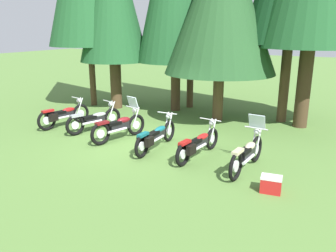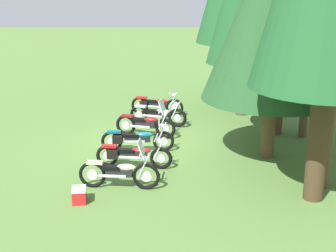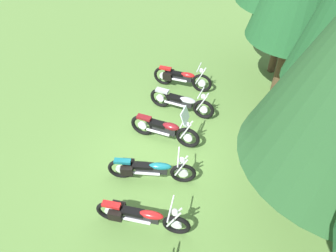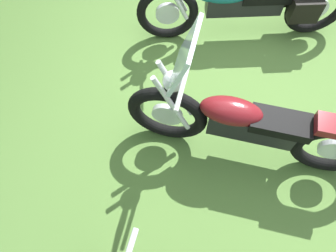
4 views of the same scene
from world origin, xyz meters
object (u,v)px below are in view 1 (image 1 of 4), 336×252
motorcycle_1 (95,119)px  picnic_cooler (271,184)px  motorcycle_0 (63,115)px  motorcycle_2 (120,126)px  pine_tree_4 (222,0)px  motorcycle_3 (156,136)px  motorcycle_5 (248,153)px  motorcycle_4 (198,144)px

motorcycle_1 → picnic_cooler: (6.61, -1.95, -0.25)m
motorcycle_0 → picnic_cooler: (8.02, -1.85, -0.26)m
motorcycle_0 → motorcycle_2: size_ratio=1.00×
motorcycle_0 → pine_tree_4: bearing=-39.7°
motorcycle_3 → motorcycle_5: motorcycle_5 is taller
motorcycle_0 → motorcycle_4: motorcycle_0 is taller
motorcycle_3 → pine_tree_4: size_ratio=0.33×
pine_tree_4 → picnic_cooler: size_ratio=14.55×
motorcycle_1 → motorcycle_3: motorcycle_1 is taller
motorcycle_2 → pine_tree_4: 5.99m
pine_tree_4 → motorcycle_4: bearing=-77.9°
motorcycle_1 → picnic_cooler: motorcycle_1 is taller
motorcycle_2 → motorcycle_0: bearing=100.0°
motorcycle_2 → pine_tree_4: (2.02, 3.88, 4.09)m
motorcycle_0 → motorcycle_5: (7.20, -0.88, 0.03)m
motorcycle_3 → motorcycle_4: motorcycle_3 is taller
motorcycle_5 → motorcycle_2: bearing=88.5°
pine_tree_4 → picnic_cooler: (3.20, -5.41, -4.38)m
motorcycle_3 → pine_tree_4: pine_tree_4 is taller
motorcycle_0 → motorcycle_4: (5.71, -0.65, -0.03)m
picnic_cooler → motorcycle_0: bearing=167.0°
motorcycle_1 → motorcycle_2: size_ratio=1.02×
motorcycle_2 → motorcycle_4: motorcycle_2 is taller
motorcycle_1 → motorcycle_2: (1.39, -0.42, 0.04)m
picnic_cooler → motorcycle_3: bearing=161.4°
motorcycle_0 → motorcycle_5: 7.25m
picnic_cooler → motorcycle_4: bearing=152.5°
motorcycle_2 → pine_tree_4: size_ratio=0.30×
motorcycle_5 → pine_tree_4: size_ratio=0.30×
motorcycle_1 → pine_tree_4: size_ratio=0.30×
motorcycle_2 → picnic_cooler: 5.45m
motorcycle_4 → picnic_cooler: bearing=-109.9°
motorcycle_4 → pine_tree_4: bearing=19.8°
motorcycle_4 → motorcycle_5: size_ratio=1.04×
motorcycle_3 → motorcycle_4: (1.40, -0.05, -0.01)m
motorcycle_3 → picnic_cooler: (3.70, -1.25, -0.24)m
motorcycle_0 → motorcycle_3: (4.32, -0.60, -0.01)m
motorcycle_0 → picnic_cooler: 8.23m
motorcycle_3 → picnic_cooler: 3.91m
motorcycle_3 → pine_tree_4: bearing=-6.6°
motorcycle_0 → pine_tree_4: (4.81, 3.56, 4.12)m
motorcycle_2 → pine_tree_4: bearing=-10.9°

